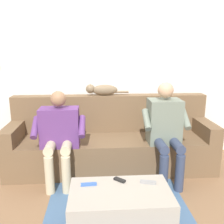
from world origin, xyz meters
name	(u,v)px	position (x,y,z in m)	size (l,w,h in m)	color
ground_plane	(116,197)	(0.00, 0.60, 0.00)	(8.00, 8.00, 0.00)	#846042
back_wall	(109,71)	(0.00, -0.59, 1.24)	(5.57, 0.06, 2.47)	silver
couch	(111,143)	(0.00, -0.15, 0.32)	(2.62, 0.74, 0.93)	brown
coffee_table	(120,209)	(0.00, 1.05, 0.18)	(0.88, 0.52, 0.35)	#A89E8E
person_left_seated	(165,126)	(-0.62, 0.19, 0.65)	(0.53, 0.59, 1.16)	slate
person_right_seated	(59,132)	(0.62, 0.21, 0.61)	(0.60, 0.49, 1.08)	#5B3370
cat_on_backrest	(102,90)	(0.11, -0.37, 1.00)	(0.58, 0.13, 0.16)	#756047
remote_blue	(89,184)	(0.27, 0.94, 0.36)	(0.14, 0.03, 0.02)	#3860B7
remote_gray	(148,182)	(-0.26, 0.95, 0.36)	(0.15, 0.04, 0.02)	gray
remote_black	(120,180)	(-0.01, 0.88, 0.36)	(0.11, 0.04, 0.02)	black
floor_rug	(118,214)	(0.00, 0.90, 0.00)	(1.40, 1.70, 0.01)	#426084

